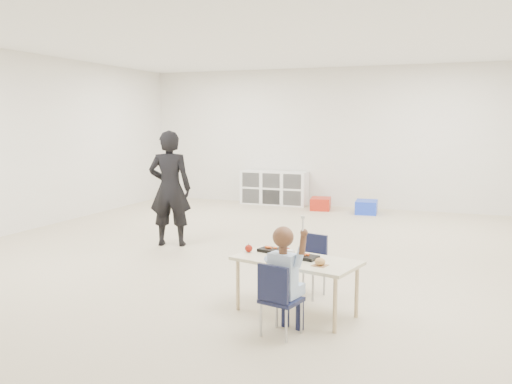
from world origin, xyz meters
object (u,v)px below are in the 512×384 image
at_px(child, 282,278).
at_px(cubby_shelf, 274,188).
at_px(chair_near, 281,299).
at_px(table, 296,286).
at_px(adult, 170,188).

bearing_deg(child, cubby_shelf, 122.87).
relative_size(chair_near, cubby_shelf, 0.43).
bearing_deg(cubby_shelf, table, -69.25).
relative_size(table, child, 1.26).
distance_m(chair_near, cubby_shelf, 7.00).
distance_m(child, adult, 3.53).
height_order(chair_near, child, child).
bearing_deg(child, table, 106.84).
distance_m(child, cubby_shelf, 7.00).
bearing_deg(adult, child, 117.26).
xyz_separation_m(table, child, (0.03, -0.52, 0.22)).
bearing_deg(chair_near, child, 0.00).
bearing_deg(table, adult, 153.97).
distance_m(chair_near, child, 0.17).
height_order(child, cubby_shelf, child).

